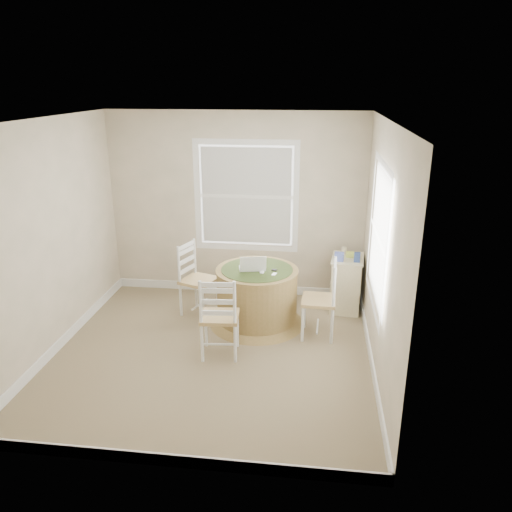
# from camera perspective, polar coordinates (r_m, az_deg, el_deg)

# --- Properties ---
(room) EXTENTS (3.64, 3.64, 2.64)m
(room) POSITION_cam_1_polar(r_m,az_deg,el_deg) (5.45, -3.34, 1.60)
(room) COLOR #897B57
(room) RESTS_ON ground
(round_table) EXTENTS (1.22, 1.22, 0.74)m
(round_table) POSITION_cam_1_polar(r_m,az_deg,el_deg) (6.35, 0.11, -4.36)
(round_table) COLOR olive
(round_table) RESTS_ON ground
(chair_left) EXTENTS (0.52, 0.53, 0.95)m
(chair_left) POSITION_cam_1_polar(r_m,az_deg,el_deg) (6.63, -6.57, -2.75)
(chair_left) COLOR white
(chair_left) RESTS_ON ground
(chair_near) EXTENTS (0.46, 0.44, 0.95)m
(chair_near) POSITION_cam_1_polar(r_m,az_deg,el_deg) (5.63, -4.18, -6.89)
(chair_near) COLOR white
(chair_near) RESTS_ON ground
(chair_right) EXTENTS (0.41, 0.43, 0.95)m
(chair_right) POSITION_cam_1_polar(r_m,az_deg,el_deg) (6.06, 7.18, -4.99)
(chair_right) COLOR white
(chair_right) RESTS_ON ground
(laptop) EXTENTS (0.37, 0.34, 0.23)m
(laptop) POSITION_cam_1_polar(r_m,az_deg,el_deg) (6.19, -0.41, -1.33)
(laptop) COLOR white
(laptop) RESTS_ON round_table
(mouse) EXTENTS (0.08, 0.11, 0.03)m
(mouse) POSITION_cam_1_polar(r_m,az_deg,el_deg) (6.10, 0.68, -1.88)
(mouse) COLOR white
(mouse) RESTS_ON round_table
(phone) EXTENTS (0.07, 0.10, 0.02)m
(phone) POSITION_cam_1_polar(r_m,az_deg,el_deg) (6.06, 2.09, -2.13)
(phone) COLOR #B7BABF
(phone) RESTS_ON round_table
(keys) EXTENTS (0.07, 0.06, 0.02)m
(keys) POSITION_cam_1_polar(r_m,az_deg,el_deg) (6.17, 2.10, -1.67)
(keys) COLOR black
(keys) RESTS_ON round_table
(corner_chest) EXTENTS (0.47, 0.60, 0.74)m
(corner_chest) POSITION_cam_1_polar(r_m,az_deg,el_deg) (6.87, 10.25, -3.09)
(corner_chest) COLOR beige
(corner_chest) RESTS_ON ground
(tissue_box) EXTENTS (0.13, 0.13, 0.10)m
(tissue_box) POSITION_cam_1_polar(r_m,az_deg,el_deg) (6.61, 9.52, -0.07)
(tissue_box) COLOR #5A6DCE
(tissue_box) RESTS_ON corner_chest
(box_yellow) EXTENTS (0.16, 0.11, 0.06)m
(box_yellow) POSITION_cam_1_polar(r_m,az_deg,el_deg) (6.77, 10.85, 0.14)
(box_yellow) COLOR #D5E751
(box_yellow) RESTS_ON corner_chest
(box_blue) EXTENTS (0.09, 0.09, 0.12)m
(box_blue) POSITION_cam_1_polar(r_m,az_deg,el_deg) (6.60, 11.44, -0.13)
(box_blue) COLOR #2D4589
(box_blue) RESTS_ON corner_chest
(cup_cream) EXTENTS (0.07, 0.07, 0.09)m
(cup_cream) POSITION_cam_1_polar(r_m,az_deg,el_deg) (6.87, 10.05, 0.61)
(cup_cream) COLOR beige
(cup_cream) RESTS_ON corner_chest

